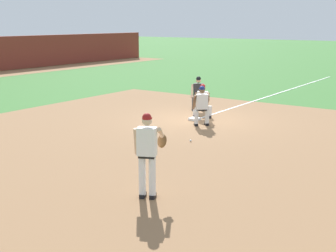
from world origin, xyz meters
TOP-DOWN VIEW (x-y plane):
  - ground_plane at (0.00, 0.00)m, footprint 160.00×160.00m
  - infield_dirt_patch at (-3.76, -1.72)m, footprint 18.00×18.00m
  - foul_line_stripe at (8.81, 0.00)m, footprint 17.63×0.10m
  - first_base_bag at (0.00, 0.00)m, footprint 0.38×0.38m
  - baseball at (-2.90, -1.64)m, footprint 0.07×0.07m
  - pitcher at (-7.47, -3.45)m, footprint 0.83×0.59m
  - first_baseman at (0.53, -0.03)m, footprint 0.84×0.97m
  - baserunner at (-0.69, -0.71)m, footprint 0.67×0.67m
  - umpire at (1.80, 0.94)m, footprint 0.60×0.67m

SIDE VIEW (x-z plane):
  - ground_plane at x=0.00m, z-range 0.00..0.00m
  - infield_dirt_patch at x=-3.76m, z-range 0.00..0.01m
  - foul_line_stripe at x=8.81m, z-range 0.01..0.01m
  - baseball at x=-2.90m, z-range 0.00..0.07m
  - first_base_bag at x=0.00m, z-range 0.00..0.09m
  - first_baseman at x=0.53m, z-range 0.06..1.40m
  - baserunner at x=-0.69m, z-range 0.06..1.52m
  - umpire at x=1.80m, z-range 0.06..1.52m
  - pitcher at x=-7.47m, z-range 0.13..1.99m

